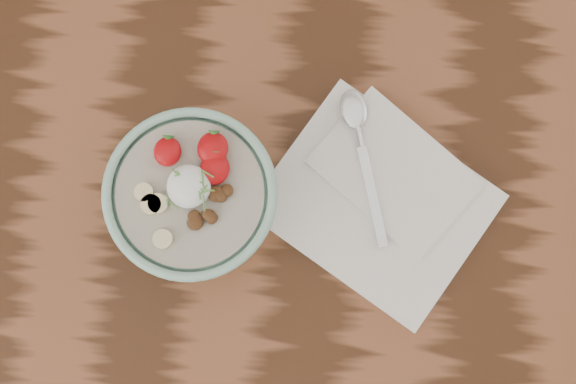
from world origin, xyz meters
TOP-DOWN VIEW (x-y plane):
  - table at (0.00, 0.00)cm, footprint 160.00×90.00cm
  - breakfast_bowl at (6.18, 8.65)cm, footprint 19.80×19.80cm
  - napkin at (28.58, 11.15)cm, footprint 32.76×31.12cm
  - spoon at (25.23, 19.06)cm, footprint 7.64×19.95cm

SIDE VIEW (x-z plane):
  - table at x=0.00cm, z-range 28.20..103.20cm
  - napkin at x=28.58cm, z-range 74.87..76.45cm
  - spoon at x=25.23cm, z-range 76.49..77.55cm
  - breakfast_bowl at x=6.18cm, z-range 75.19..88.18cm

